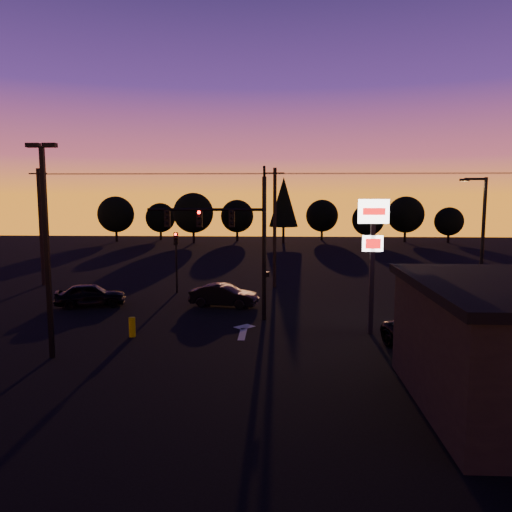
{
  "coord_description": "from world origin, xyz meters",
  "views": [
    {
      "loc": [
        2.29,
        -23.52,
        7.04
      ],
      "look_at": [
        1.0,
        5.0,
        3.5
      ],
      "focal_mm": 35.0,
      "sensor_mm": 36.0,
      "label": 1
    }
  ],
  "objects_px": {
    "traffic_signal_mast": "(235,232)",
    "car_mid": "(224,295)",
    "suv_parked": "(435,340)",
    "car_left": "(91,295)",
    "streetlight": "(481,240)",
    "bollard": "(132,327)",
    "secondary_signal": "(176,253)",
    "pylon_sign": "(373,237)",
    "parking_lot_light": "(46,237)"
  },
  "relations": [
    {
      "from": "streetlight",
      "to": "car_mid",
      "type": "bearing_deg",
      "value": 173.24
    },
    {
      "from": "parking_lot_light",
      "to": "streetlight",
      "type": "relative_size",
      "value": 1.14
    },
    {
      "from": "pylon_sign",
      "to": "bollard",
      "type": "height_order",
      "value": "pylon_sign"
    },
    {
      "from": "bollard",
      "to": "traffic_signal_mast",
      "type": "bearing_deg",
      "value": 37.22
    },
    {
      "from": "bollard",
      "to": "car_mid",
      "type": "height_order",
      "value": "car_mid"
    },
    {
      "from": "pylon_sign",
      "to": "bollard",
      "type": "relative_size",
      "value": 6.98
    },
    {
      "from": "streetlight",
      "to": "bollard",
      "type": "distance_m",
      "value": 19.95
    },
    {
      "from": "secondary_signal",
      "to": "car_left",
      "type": "xyz_separation_m",
      "value": [
        -4.56,
        -4.56,
        -2.13
      ]
    },
    {
      "from": "traffic_signal_mast",
      "to": "secondary_signal",
      "type": "relative_size",
      "value": 1.97
    },
    {
      "from": "secondary_signal",
      "to": "car_mid",
      "type": "xyz_separation_m",
      "value": [
        3.86,
        -4.2,
        -2.16
      ]
    },
    {
      "from": "bollard",
      "to": "streetlight",
      "type": "bearing_deg",
      "value": 15.4
    },
    {
      "from": "traffic_signal_mast",
      "to": "streetlight",
      "type": "relative_size",
      "value": 1.07
    },
    {
      "from": "bollard",
      "to": "car_left",
      "type": "height_order",
      "value": "car_left"
    },
    {
      "from": "parking_lot_light",
      "to": "secondary_signal",
      "type": "bearing_deg",
      "value": 80.21
    },
    {
      "from": "bollard",
      "to": "car_left",
      "type": "distance_m",
      "value": 8.07
    },
    {
      "from": "car_left",
      "to": "bollard",
      "type": "bearing_deg",
      "value": -160.04
    },
    {
      "from": "pylon_sign",
      "to": "streetlight",
      "type": "xyz_separation_m",
      "value": [
        6.91,
        4.0,
        -0.49
      ]
    },
    {
      "from": "car_left",
      "to": "car_mid",
      "type": "distance_m",
      "value": 8.42
    },
    {
      "from": "streetlight",
      "to": "suv_parked",
      "type": "bearing_deg",
      "value": -122.18
    },
    {
      "from": "traffic_signal_mast",
      "to": "pylon_sign",
      "type": "relative_size",
      "value": 1.26
    },
    {
      "from": "car_left",
      "to": "car_mid",
      "type": "height_order",
      "value": "car_left"
    },
    {
      "from": "traffic_signal_mast",
      "to": "parking_lot_light",
      "type": "xyz_separation_m",
      "value": [
        -7.4,
        -6.99,
        0.33
      ]
    },
    {
      "from": "pylon_sign",
      "to": "suv_parked",
      "type": "height_order",
      "value": "pylon_sign"
    },
    {
      "from": "parking_lot_light",
      "to": "car_left",
      "type": "distance_m",
      "value": 11.1
    },
    {
      "from": "secondary_signal",
      "to": "streetlight",
      "type": "bearing_deg",
      "value": -17.56
    },
    {
      "from": "pylon_sign",
      "to": "car_mid",
      "type": "height_order",
      "value": "pylon_sign"
    },
    {
      "from": "car_left",
      "to": "car_mid",
      "type": "relative_size",
      "value": 1.01
    },
    {
      "from": "secondary_signal",
      "to": "streetlight",
      "type": "xyz_separation_m",
      "value": [
        18.91,
        -5.99,
        1.56
      ]
    },
    {
      "from": "parking_lot_light",
      "to": "suv_parked",
      "type": "xyz_separation_m",
      "value": [
        16.63,
        0.9,
        -4.52
      ]
    },
    {
      "from": "traffic_signal_mast",
      "to": "bollard",
      "type": "bearing_deg",
      "value": -142.78
    },
    {
      "from": "car_mid",
      "to": "parking_lot_light",
      "type": "bearing_deg",
      "value": 159.16
    },
    {
      "from": "traffic_signal_mast",
      "to": "streetlight",
      "type": "height_order",
      "value": "traffic_signal_mast"
    },
    {
      "from": "secondary_signal",
      "to": "car_left",
      "type": "bearing_deg",
      "value": -134.98
    },
    {
      "from": "streetlight",
      "to": "car_mid",
      "type": "height_order",
      "value": "streetlight"
    },
    {
      "from": "secondary_signal",
      "to": "bollard",
      "type": "xyz_separation_m",
      "value": [
        0.05,
        -11.18,
        -2.37
      ]
    },
    {
      "from": "streetlight",
      "to": "car_left",
      "type": "bearing_deg",
      "value": 176.54
    },
    {
      "from": "parking_lot_light",
      "to": "car_mid",
      "type": "xyz_separation_m",
      "value": [
        6.36,
        10.29,
        -4.57
      ]
    },
    {
      "from": "bollard",
      "to": "pylon_sign",
      "type": "bearing_deg",
      "value": 5.7
    },
    {
      "from": "parking_lot_light",
      "to": "car_mid",
      "type": "bearing_deg",
      "value": 58.29
    },
    {
      "from": "pylon_sign",
      "to": "suv_parked",
      "type": "bearing_deg",
      "value": -59.41
    },
    {
      "from": "bollard",
      "to": "parking_lot_light",
      "type": "bearing_deg",
      "value": -127.63
    },
    {
      "from": "streetlight",
      "to": "parking_lot_light",
      "type": "bearing_deg",
      "value": -158.35
    },
    {
      "from": "traffic_signal_mast",
      "to": "bollard",
      "type": "height_order",
      "value": "traffic_signal_mast"
    },
    {
      "from": "car_left",
      "to": "suv_parked",
      "type": "relative_size",
      "value": 0.8
    },
    {
      "from": "pylon_sign",
      "to": "bollard",
      "type": "xyz_separation_m",
      "value": [
        -11.95,
        -1.19,
        -4.43
      ]
    },
    {
      "from": "car_left",
      "to": "suv_parked",
      "type": "height_order",
      "value": "suv_parked"
    },
    {
      "from": "pylon_sign",
      "to": "parking_lot_light",
      "type": "bearing_deg",
      "value": -162.77
    },
    {
      "from": "parking_lot_light",
      "to": "car_left",
      "type": "bearing_deg",
      "value": 101.73
    },
    {
      "from": "traffic_signal_mast",
      "to": "car_mid",
      "type": "relative_size",
      "value": 2.02
    },
    {
      "from": "traffic_signal_mast",
      "to": "suv_parked",
      "type": "height_order",
      "value": "traffic_signal_mast"
    }
  ]
}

